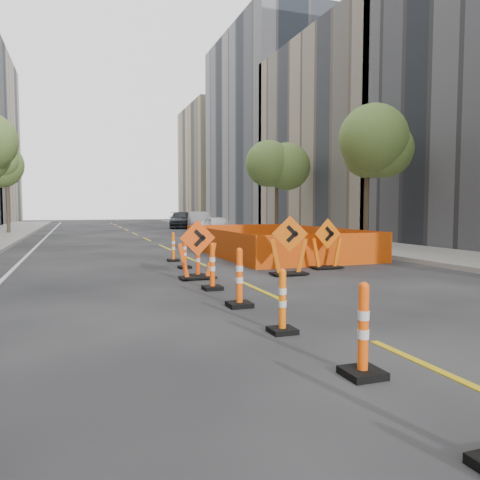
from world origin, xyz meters
name	(u,v)px	position (x,y,z in m)	size (l,w,h in m)	color
ground_plane	(354,333)	(0.00, 0.00, 0.00)	(140.00, 140.00, 0.00)	black
sidewalk_right	(377,247)	(9.00, 12.00, 0.07)	(4.00, 90.00, 0.15)	gray
bld_right_c	(374,138)	(17.00, 23.80, 7.00)	(12.00, 16.00, 14.00)	gray
bld_right_d	(282,131)	(17.00, 40.20, 10.00)	(12.00, 18.00, 20.00)	gray
bld_right_e	(229,165)	(17.00, 58.60, 8.00)	(12.00, 14.00, 16.00)	tan
tree_l_d	(7,169)	(-8.40, 30.00, 4.53)	(2.80, 2.80, 5.95)	#382B1E
tree_r_b	(367,148)	(8.40, 12.00, 4.53)	(2.80, 2.80, 5.95)	#382B1E
tree_r_c	(277,167)	(8.40, 22.00, 4.53)	(2.80, 2.80, 5.95)	#382B1E
channelizer_2	(363,330)	(-0.94, -1.62, 0.54)	(0.42, 0.42, 1.07)	#FF510A
channelizer_3	(282,301)	(-1.03, 0.35, 0.49)	(0.39, 0.39, 0.98)	#FF690A
channelizer_4	(239,277)	(-1.03, 2.32, 0.57)	(0.45, 0.45, 1.13)	#FA520A
channelizer_5	(212,266)	(-1.00, 4.29, 0.54)	(0.42, 0.42, 1.08)	#FF520A
channelizer_6	(198,258)	(-0.85, 6.26, 0.52)	(0.41, 0.41, 1.04)	#F3420A
channelizer_7	(185,253)	(-0.77, 8.22, 0.49)	(0.39, 0.39, 0.98)	#FF430A
channelizer_8	(173,247)	(-0.74, 10.19, 0.51)	(0.40, 0.40, 1.02)	#FE640A
chevron_sign_left	(197,250)	(-0.94, 5.94, 0.78)	(1.04, 0.63, 1.56)	#EE460A
chevron_sign_center	(289,246)	(1.65, 5.79, 0.83)	(1.11, 0.67, 1.66)	#D55608
chevron_sign_right	(327,244)	(3.34, 6.66, 0.78)	(1.04, 0.62, 1.55)	#DB5A09
safety_fence	(273,241)	(3.58, 11.39, 0.53)	(4.96, 8.44, 1.06)	#E75B0C
parked_car_near	(218,226)	(4.87, 23.63, 0.67)	(1.58, 3.93, 1.34)	white
parked_car_mid	(200,221)	(5.32, 30.11, 0.78)	(1.65, 4.73, 1.56)	#AFADB3
parked_car_far	(181,220)	(5.08, 36.10, 0.74)	(2.08, 5.12, 1.49)	black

